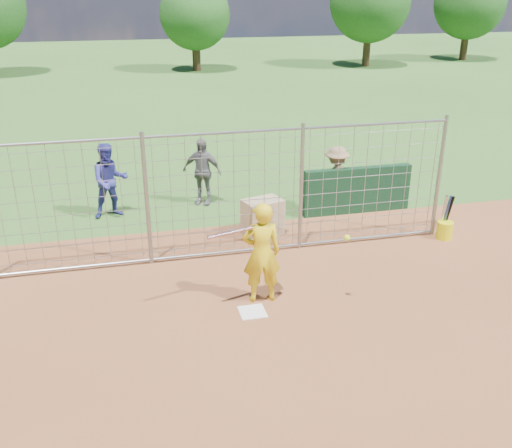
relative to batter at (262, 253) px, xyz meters
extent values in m
plane|color=#2D591E|center=(-0.24, -0.17, -0.89)|extent=(100.00, 100.00, 0.00)
plane|color=brown|center=(-0.24, -3.17, -0.89)|extent=(18.00, 18.00, 0.00)
cube|color=silver|center=(-0.24, -0.37, -0.88)|extent=(0.43, 0.43, 0.02)
cube|color=#11381E|center=(3.16, 3.43, -0.34)|extent=(2.60, 0.20, 1.10)
imported|color=gold|center=(0.00, 0.00, 0.00)|extent=(0.67, 0.46, 1.78)
imported|color=navy|center=(-2.45, 4.51, -0.02)|extent=(0.95, 0.81, 1.74)
imported|color=#5B5B61|center=(-0.29, 4.86, -0.07)|extent=(1.04, 0.81, 1.65)
imported|color=olive|center=(2.69, 3.62, -0.10)|extent=(1.11, 0.76, 1.59)
cube|color=tan|center=(0.68, 2.66, -0.49)|extent=(0.92, 0.75, 0.80)
cylinder|color=silver|center=(-0.52, -0.16, 0.50)|extent=(0.84, 0.31, 0.06)
sphere|color=#DCF619|center=(1.29, -0.51, 0.37)|extent=(0.10, 0.10, 0.10)
cylinder|color=yellow|center=(4.40, 1.58, -0.70)|extent=(0.34, 0.34, 0.38)
cylinder|color=silver|center=(4.35, 1.63, -0.34)|extent=(0.07, 0.17, 0.85)
cylinder|color=navy|center=(4.42, 1.63, -0.34)|extent=(0.07, 0.21, 0.85)
cylinder|color=black|center=(4.47, 1.63, -0.34)|extent=(0.06, 0.28, 0.83)
cylinder|color=gray|center=(-1.74, 1.83, 0.41)|extent=(0.08, 0.08, 2.60)
cylinder|color=gray|center=(1.26, 1.83, 0.41)|extent=(0.08, 0.08, 2.60)
cylinder|color=gray|center=(4.26, 1.83, 0.41)|extent=(0.08, 0.08, 2.60)
cylinder|color=gray|center=(-0.24, 1.83, 1.61)|extent=(9.00, 0.05, 0.05)
cylinder|color=gray|center=(-0.24, 1.83, -0.81)|extent=(9.00, 0.05, 0.05)
cube|color=gray|center=(-0.24, 1.83, 0.36)|extent=(9.00, 0.02, 2.50)
cylinder|color=#3F2B19|center=(2.76, 27.83, 0.19)|extent=(0.50, 0.50, 2.16)
sphere|color=#26561E|center=(2.76, 27.83, 2.41)|extent=(4.20, 4.20, 4.20)
cylinder|color=#3F2B19|center=(13.76, 27.33, 0.40)|extent=(0.50, 0.50, 2.59)
sphere|color=#26561E|center=(13.76, 27.33, 3.07)|extent=(5.04, 5.04, 5.04)
cylinder|color=#3F2B19|center=(21.76, 28.83, 0.33)|extent=(0.50, 0.50, 2.45)
sphere|color=#26561E|center=(21.76, 28.83, 2.85)|extent=(4.76, 4.76, 4.76)
camera|label=1|loc=(-2.06, -8.27, 4.14)|focal=40.00mm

